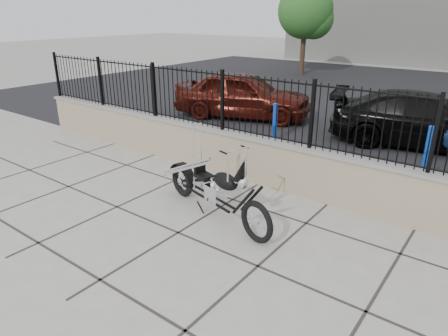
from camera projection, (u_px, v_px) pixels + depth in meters
name	position (u px, v px, depth m)	size (l,w,h in m)	color
ground_plane	(178.00, 233.00, 6.36)	(90.00, 90.00, 0.00)	#99968E
parking_lot	(396.00, 101.00, 15.67)	(30.00, 30.00, 0.00)	black
retaining_wall	(262.00, 161.00, 8.04)	(14.00, 0.36, 0.96)	gray
iron_fence	(264.00, 108.00, 7.65)	(14.00, 0.08, 1.20)	black
chopper_motorcycle	(213.00, 173.00, 6.63)	(2.60, 0.46, 1.56)	black
car_red	(243.00, 95.00, 13.02)	(1.78, 4.42, 1.50)	#441009
car_black	(426.00, 120.00, 10.22)	(1.92, 4.73, 1.37)	black
bollard_a	(275.00, 123.00, 10.66)	(0.12, 0.12, 1.04)	blue
bollard_b	(427.00, 153.00, 8.22)	(0.14, 0.14, 1.14)	#0C23BE
tree_left	(306.00, 8.00, 21.11)	(2.92, 2.92, 4.92)	#382619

